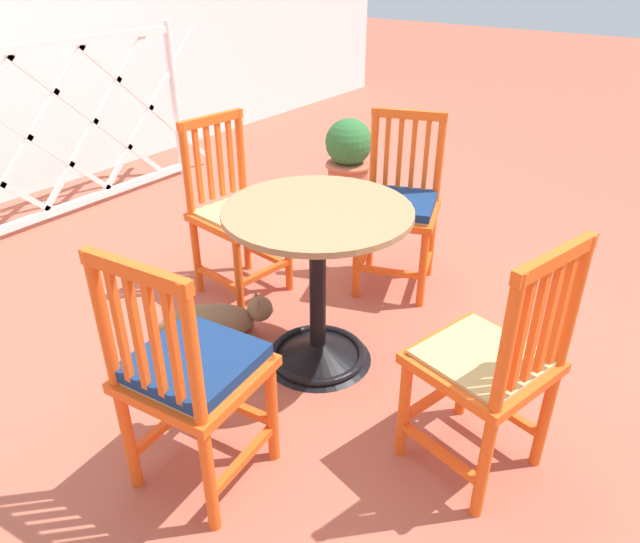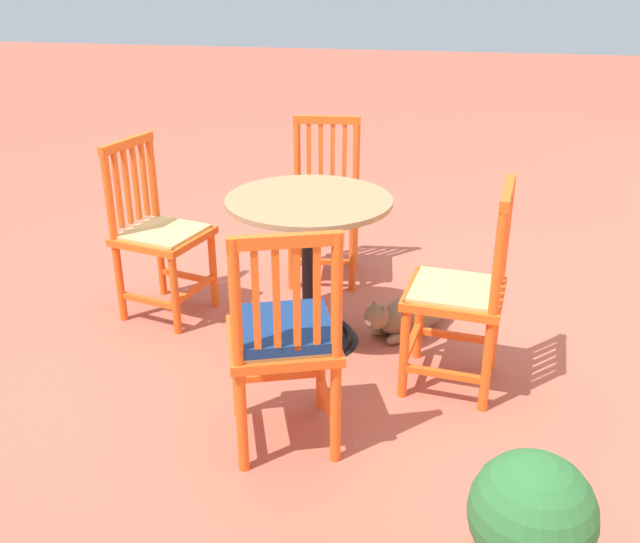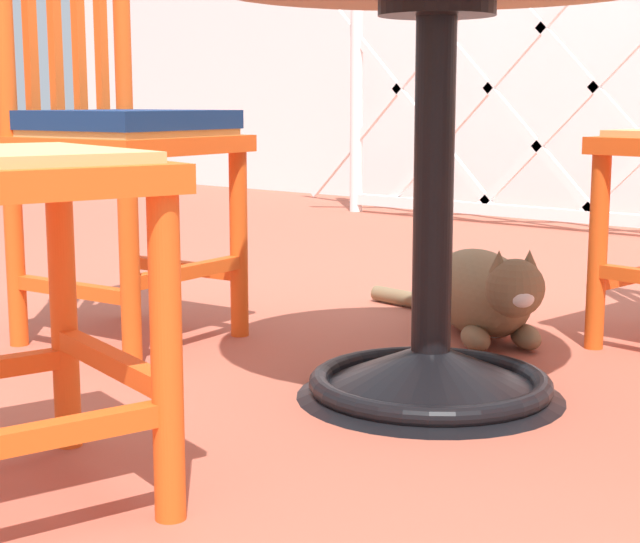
% 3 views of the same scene
% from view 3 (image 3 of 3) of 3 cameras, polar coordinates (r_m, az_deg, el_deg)
% --- Properties ---
extents(ground_plane, '(24.00, 24.00, 0.00)m').
position_cam_3_polar(ground_plane, '(1.66, 1.85, -8.79)').
color(ground_plane, '#AD5642').
extents(cafe_table, '(0.76, 0.76, 0.73)m').
position_cam_3_polar(cafe_table, '(1.79, 6.34, 1.80)').
color(cafe_table, black).
rests_on(cafe_table, ground_plane).
extents(orange_chair_tucked_in, '(0.44, 0.44, 0.91)m').
position_cam_3_polar(orange_chair_tucked_in, '(2.25, -11.25, 7.42)').
color(orange_chair_tucked_in, '#EA5619').
rests_on(orange_chair_tucked_in, ground_plane).
extents(tabby_cat, '(0.66, 0.45, 0.23)m').
position_cam_3_polar(tabby_cat, '(2.30, 9.17, -1.32)').
color(tabby_cat, brown).
rests_on(tabby_cat, ground_plane).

